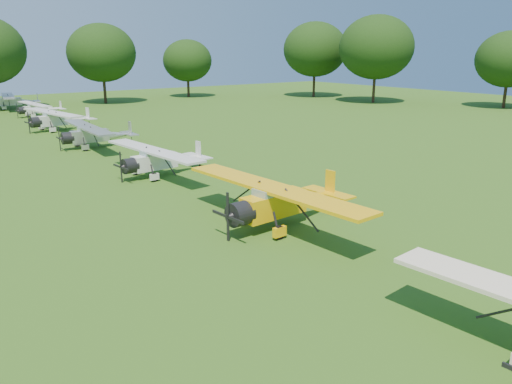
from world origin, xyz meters
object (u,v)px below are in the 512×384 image
(aircraft_3, at_px, (161,158))
(aircraft_5, at_px, (59,118))
(aircraft_4, at_px, (95,134))
(aircraft_6, at_px, (39,108))
(aircraft_7, at_px, (13,100))
(aircraft_2, at_px, (282,199))

(aircraft_3, xyz_separation_m, aircraft_5, (0.06, 24.52, 0.09))
(aircraft_4, bearing_deg, aircraft_5, 91.22)
(aircraft_3, distance_m, aircraft_6, 37.75)
(aircraft_7, bearing_deg, aircraft_2, -81.53)
(aircraft_2, height_order, aircraft_7, aircraft_2)
(aircraft_3, relative_size, aircraft_5, 0.93)
(aircraft_2, relative_size, aircraft_6, 1.24)
(aircraft_2, relative_size, aircraft_7, 1.06)
(aircraft_3, distance_m, aircraft_4, 12.67)
(aircraft_3, height_order, aircraft_4, aircraft_4)
(aircraft_2, height_order, aircraft_6, aircraft_2)
(aircraft_4, bearing_deg, aircraft_6, 89.05)
(aircraft_4, distance_m, aircraft_6, 25.10)
(aircraft_3, height_order, aircraft_6, aircraft_3)
(aircraft_6, xyz_separation_m, aircraft_7, (-0.84, 11.05, 0.18))
(aircraft_2, distance_m, aircraft_3, 12.65)
(aircraft_3, relative_size, aircraft_7, 0.95)
(aircraft_2, distance_m, aircraft_7, 61.43)
(aircraft_3, distance_m, aircraft_7, 48.79)
(aircraft_2, xyz_separation_m, aircraft_7, (0.10, 61.43, -0.08))
(aircraft_4, relative_size, aircraft_7, 0.97)
(aircraft_2, relative_size, aircraft_4, 1.09)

